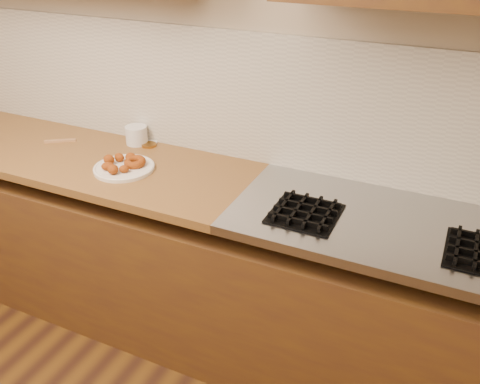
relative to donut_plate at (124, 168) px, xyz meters
name	(u,v)px	position (x,y,z in m)	size (l,w,h in m)	color
wall_back	(175,56)	(0.09, 0.36, 0.44)	(4.00, 0.02, 2.70)	tan
base_cabinet	(155,259)	(0.09, 0.05, -0.52)	(3.60, 0.60, 0.77)	#593712
butcher_block	(41,149)	(-0.56, 0.05, -0.03)	(2.30, 0.62, 0.04)	brown
stovetop	(399,229)	(1.24, 0.05, -0.03)	(1.30, 0.62, 0.04)	#9EA0A5
backsplash	(176,88)	(0.09, 0.35, 0.29)	(3.60, 0.02, 0.60)	#BAB6A6
burner_grates	(389,231)	(1.21, -0.03, 0.00)	(0.91, 0.26, 0.03)	black
donut_plate	(124,168)	(0.00, 0.00, 0.00)	(0.28, 0.28, 0.02)	silver
ring_donut	(135,162)	(0.04, 0.03, 0.03)	(0.10, 0.10, 0.03)	#8F3C0D
fried_dough_chunks	(117,163)	(-0.03, -0.02, 0.03)	(0.17, 0.20, 0.05)	#8F3C0D
plastic_tub	(136,135)	(-0.12, 0.28, 0.04)	(0.11, 0.11, 0.09)	silver
tub_lid	(146,141)	(-0.09, 0.32, 0.00)	(0.12, 0.12, 0.01)	silver
brass_jar_lid	(149,145)	(-0.05, 0.28, 0.00)	(0.08, 0.08, 0.01)	#A5712D
wooden_utensil	(60,141)	(-0.50, 0.13, 0.00)	(0.16, 0.02, 0.01)	#A37348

